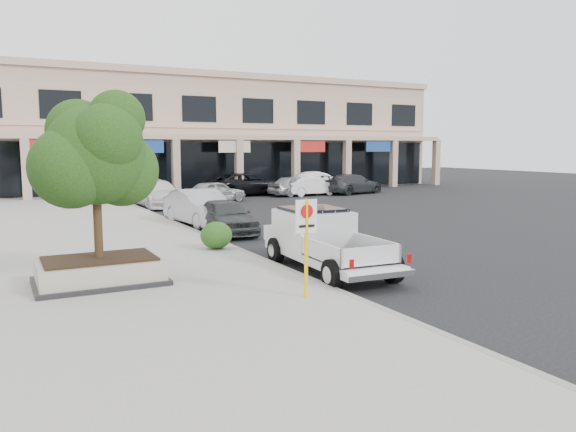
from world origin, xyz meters
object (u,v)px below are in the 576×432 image
object	(u,v)px
curb_car_c	(158,194)
lot_car_e	(296,186)
curb_car_b	(201,208)
lot_car_d	(246,184)
pickup_truck	(329,241)
lot_car_b	(311,186)
lot_car_f	(320,182)
no_parking_sign	(306,234)
planter	(100,271)
lot_car_a	(215,192)
curb_car_a	(226,216)
planter_tree	(100,155)
lot_car_c	(353,184)
curb_car_d	(145,189)

from	to	relation	value
curb_car_c	lot_car_e	distance (m)	11.35
curb_car_b	lot_car_d	size ratio (longest dim) A/B	0.85
pickup_truck	lot_car_b	world-z (taller)	pickup_truck
lot_car_e	lot_car_f	distance (m)	3.15
no_parking_sign	lot_car_e	size ratio (longest dim) A/B	0.52
planter	pickup_truck	xyz separation A→B (m)	(6.26, -1.02, 0.42)
lot_car_b	lot_car_d	xyz separation A→B (m)	(-4.28, 2.20, 0.13)
lot_car_a	lot_car_e	distance (m)	7.23
curb_car_a	curb_car_c	size ratio (longest dim) A/B	0.80
planter_tree	curb_car_a	world-z (taller)	planter_tree
planter	lot_car_d	size ratio (longest dim) A/B	0.54
lot_car_a	curb_car_c	bearing A→B (deg)	86.72
curb_car_a	curb_car_c	xyz separation A→B (m)	(0.19, 11.71, 0.05)
lot_car_c	lot_car_f	distance (m)	2.64
no_parking_sign	curb_car_b	xyz separation A→B (m)	(2.06, 13.48, -0.80)
planter_tree	no_parking_sign	bearing A→B (deg)	-44.08
planter_tree	curb_car_d	size ratio (longest dim) A/B	0.68
curb_car_a	lot_car_e	distance (m)	18.32
curb_car_b	lot_car_a	distance (m)	10.70
pickup_truck	lot_car_d	size ratio (longest dim) A/B	0.95
planter_tree	lot_car_e	world-z (taller)	planter_tree
planter	lot_car_b	distance (m)	28.14
curb_car_c	planter	bearing A→B (deg)	-110.60
planter	lot_car_d	xyz separation A→B (m)	(14.22, 23.40, 0.35)
lot_car_a	planter_tree	bearing A→B (deg)	135.90
pickup_truck	lot_car_c	xyz separation A→B (m)	(15.84, 22.01, -0.14)
curb_car_c	curb_car_d	distance (m)	4.14
planter	lot_car_d	distance (m)	27.39
curb_car_b	lot_car_e	bearing A→B (deg)	40.45
lot_car_a	curb_car_d	bearing A→B (deg)	33.60
planter	lot_car_a	xyz separation A→B (m)	(10.42, 19.64, 0.23)
curb_car_b	lot_car_b	world-z (taller)	curb_car_b
curb_car_b	lot_car_a	bearing A→B (deg)	60.72
curb_car_c	lot_car_e	world-z (taller)	curb_car_c
curb_car_a	lot_car_c	size ratio (longest dim) A/B	0.83
no_parking_sign	lot_car_c	size ratio (longest dim) A/B	0.44
no_parking_sign	lot_car_a	bearing A→B (deg)	74.62
no_parking_sign	curb_car_a	bearing A→B (deg)	78.36
planter	pickup_truck	world-z (taller)	pickup_truck
curb_car_d	lot_car_b	world-z (taller)	curb_car_d
lot_car_d	lot_car_f	bearing A→B (deg)	-102.62
curb_car_a	lot_car_b	world-z (taller)	curb_car_a
no_parking_sign	lot_car_b	size ratio (longest dim) A/B	0.55
lot_car_d	planter_tree	bearing A→B (deg)	141.22
pickup_truck	lot_car_b	xyz separation A→B (m)	(12.24, 22.22, -0.20)
curb_car_d	lot_car_d	bearing A→B (deg)	-2.43
lot_car_b	lot_car_d	size ratio (longest dim) A/B	0.71
no_parking_sign	lot_car_a	xyz separation A→B (m)	(6.40, 23.26, -0.93)
no_parking_sign	curb_car_d	xyz separation A→B (m)	(2.60, 26.46, -0.81)
planter_tree	lot_car_f	size ratio (longest dim) A/B	0.80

